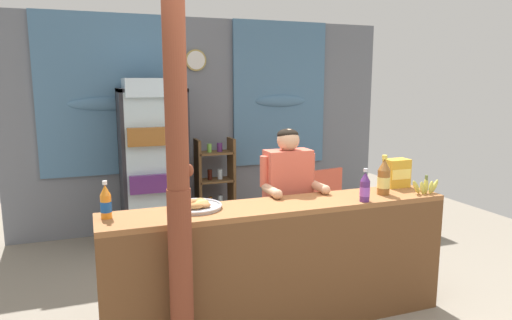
{
  "coord_description": "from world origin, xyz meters",
  "views": [
    {
      "loc": [
        -1.47,
        -2.68,
        1.88
      ],
      "look_at": [
        -0.26,
        0.59,
        1.28
      ],
      "focal_mm": 31.97,
      "sensor_mm": 36.0,
      "label": 1
    }
  ],
  "objects": [
    {
      "name": "back_wall_curtained",
      "position": [
        -0.03,
        3.11,
        1.39
      ],
      "size": [
        4.91,
        0.22,
        2.67
      ],
      "color": "slate",
      "rests_on": "ground"
    },
    {
      "name": "timber_post",
      "position": [
        -0.97,
        0.04,
        1.18
      ],
      "size": [
        0.17,
        0.15,
        2.47
      ],
      "color": "brown",
      "rests_on": "ground"
    },
    {
      "name": "banana_bunch",
      "position": [
        1.1,
        0.25,
        1.03
      ],
      "size": [
        0.28,
        0.06,
        0.16
      ],
      "color": "#CCC14C",
      "rests_on": "stall_counter"
    },
    {
      "name": "drink_fridge",
      "position": [
        -0.78,
        2.6,
        1.06
      ],
      "size": [
        0.74,
        0.73,
        1.92
      ],
      "color": "#232328",
      "rests_on": "ground"
    },
    {
      "name": "soda_bottle_orange_soda",
      "position": [
        -1.39,
        0.45,
        1.08
      ],
      "size": [
        0.07,
        0.07,
        0.26
      ],
      "color": "orange",
      "rests_on": "stall_counter"
    },
    {
      "name": "stall_counter",
      "position": [
        -0.13,
        0.28,
        0.58
      ],
      "size": [
        2.68,
        0.45,
        0.97
      ],
      "color": "#935B33",
      "rests_on": "ground"
    },
    {
      "name": "soda_bottle_grape_soda",
      "position": [
        0.49,
        0.22,
        1.08
      ],
      "size": [
        0.08,
        0.08,
        0.26
      ],
      "color": "#56286B",
      "rests_on": "stall_counter"
    },
    {
      "name": "shopkeeper",
      "position": [
        0.1,
        0.78,
        0.94
      ],
      "size": [
        0.5,
        0.42,
        1.49
      ],
      "color": "#28282D",
      "rests_on": "ground"
    },
    {
      "name": "snack_box_choco_powder",
      "position": [
        1.03,
        0.55,
        1.1
      ],
      "size": [
        0.21,
        0.14,
        0.25
      ],
      "color": "gold",
      "rests_on": "stall_counter"
    },
    {
      "name": "pastry_tray",
      "position": [
        -0.77,
        0.47,
        1.0
      ],
      "size": [
        0.4,
        0.4,
        0.07
      ],
      "color": "#BCBCC1",
      "rests_on": "stall_counter"
    },
    {
      "name": "bottle_shelf_rack",
      "position": [
        0.0,
        2.8,
        0.61
      ],
      "size": [
        0.48,
        0.28,
        1.18
      ],
      "color": "brown",
      "rests_on": "ground"
    },
    {
      "name": "plastic_lawn_chair",
      "position": [
        1.15,
        2.12,
        0.49
      ],
      "size": [
        0.51,
        0.51,
        0.86
      ],
      "color": "#E5563D",
      "rests_on": "ground"
    },
    {
      "name": "soda_bottle_iced_tea",
      "position": [
        0.76,
        0.36,
        1.11
      ],
      "size": [
        0.1,
        0.1,
        0.33
      ],
      "color": "brown",
      "rests_on": "stall_counter"
    },
    {
      "name": "ground_plane",
      "position": [
        0.0,
        1.23,
        0.0
      ],
      "size": [
        7.97,
        7.97,
        0.0
      ],
      "primitive_type": "plane",
      "color": "gray"
    }
  ]
}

